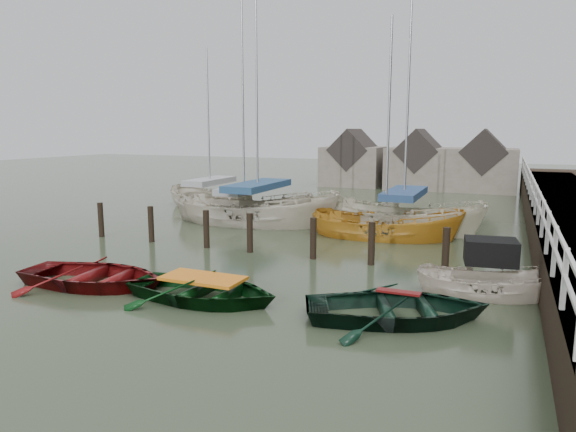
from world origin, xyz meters
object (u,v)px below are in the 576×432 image
at_px(rowboat_red, 95,286).
at_px(sailboat_b, 258,222).
at_px(sailboat_a, 245,219).
at_px(sailboat_d, 403,229).
at_px(rowboat_dkgreen, 397,320).
at_px(sailboat_e, 211,208).
at_px(sailboat_c, 385,237).
at_px(motorboat, 488,292).
at_px(rowboat_green, 204,300).

relative_size(rowboat_red, sailboat_b, 0.37).
distance_m(sailboat_a, sailboat_d, 7.48).
height_order(rowboat_dkgreen, sailboat_a, sailboat_a).
bearing_deg(sailboat_e, sailboat_d, -76.93).
bearing_deg(rowboat_red, sailboat_a, -1.20).
relative_size(sailboat_a, sailboat_c, 1.16).
distance_m(rowboat_red, sailboat_a, 10.95).
xyz_separation_m(sailboat_c, sailboat_e, (-10.61, 3.87, 0.05)).
height_order(rowboat_dkgreen, motorboat, motorboat).
relative_size(rowboat_dkgreen, motorboat, 1.11).
bearing_deg(rowboat_red, rowboat_dkgreen, -91.69).
distance_m(rowboat_dkgreen, sailboat_b, 12.86).
bearing_deg(sailboat_e, sailboat_c, -86.42).
height_order(rowboat_red, sailboat_d, sailboat_d).
bearing_deg(sailboat_a, rowboat_dkgreen, -154.73).
bearing_deg(sailboat_b, rowboat_red, 174.95).
distance_m(motorboat, sailboat_c, 7.53).
distance_m(rowboat_red, rowboat_green, 3.49).
bearing_deg(rowboat_green, motorboat, -63.88).
relative_size(rowboat_dkgreen, sailboat_e, 0.43).
xyz_separation_m(sailboat_a, sailboat_e, (-3.53, 2.65, -0.00)).
bearing_deg(motorboat, rowboat_dkgreen, 137.91).
bearing_deg(rowboat_green, sailboat_e, 31.23).
relative_size(sailboat_c, sailboat_d, 0.83).
bearing_deg(motorboat, sailboat_c, 25.71).
xyz_separation_m(rowboat_green, motorboat, (6.67, 3.24, 0.12)).
distance_m(sailboat_b, sailboat_d, 6.60).
relative_size(rowboat_red, rowboat_dkgreen, 1.02).
bearing_deg(motorboat, rowboat_green, 108.42).
relative_size(rowboat_green, sailboat_e, 0.41).
xyz_separation_m(sailboat_b, sailboat_c, (6.13, -0.77, -0.05)).
xyz_separation_m(rowboat_red, sailboat_e, (-4.57, 13.55, 0.06)).
height_order(sailboat_b, sailboat_e, sailboat_b).
relative_size(sailboat_a, sailboat_b, 0.97).
distance_m(rowboat_green, sailboat_b, 10.91).
xyz_separation_m(rowboat_green, sailboat_c, (2.55, 9.54, 0.01)).
bearing_deg(rowboat_green, sailboat_d, -14.26).
relative_size(rowboat_green, sailboat_b, 0.35).
height_order(rowboat_green, motorboat, motorboat).
xyz_separation_m(rowboat_dkgreen, sailboat_b, (-8.42, 9.72, 0.06)).
bearing_deg(sailboat_a, rowboat_green, -174.53).
height_order(rowboat_green, sailboat_a, sailboat_a).
relative_size(rowboat_dkgreen, sailboat_b, 0.36).
bearing_deg(sailboat_c, sailboat_a, 75.17).
bearing_deg(sailboat_d, sailboat_c, 178.91).
height_order(sailboat_a, sailboat_b, sailboat_b).
xyz_separation_m(rowboat_red, rowboat_dkgreen, (8.32, 0.72, 0.00)).
distance_m(sailboat_c, sailboat_e, 11.30).
bearing_deg(motorboat, sailboat_b, 47.94).
bearing_deg(rowboat_green, sailboat_c, -14.75).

